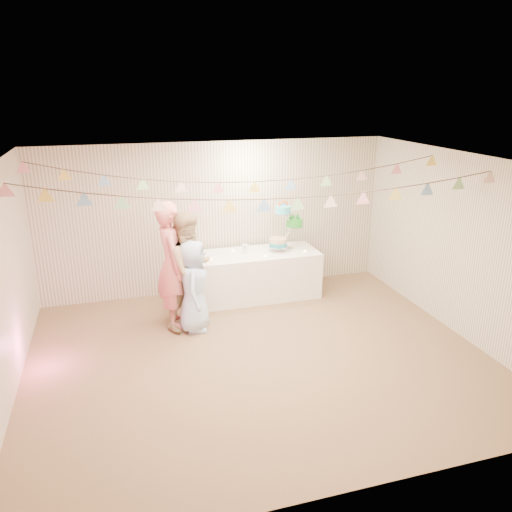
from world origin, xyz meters
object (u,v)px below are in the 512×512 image
object	(u,v)px
cake_stand	(286,229)
person_child	(194,286)
table	(256,275)
person_adult_a	(172,265)
person_adult_b	(190,270)

from	to	relation	value
cake_stand	person_child	bearing A→B (deg)	-150.96
table	person_child	size ratio (longest dim) A/B	1.52
table	person_adult_a	bearing A→B (deg)	-155.92
person_adult_a	person_child	world-z (taller)	person_adult_a
person_adult_b	cake_stand	bearing A→B (deg)	-17.75
person_adult_a	person_child	xyz separation A→B (m)	(0.26, -0.27, -0.27)
cake_stand	person_adult_b	xyz separation A→B (m)	(-1.78, -0.80, -0.27)
cake_stand	person_adult_b	world-z (taller)	person_adult_b
person_adult_a	person_adult_b	size ratio (longest dim) A/B	1.09
cake_stand	person_adult_b	distance (m)	1.97
person_adult_a	person_child	distance (m)	0.46
cake_stand	person_adult_a	world-z (taller)	person_adult_a
person_adult_a	person_child	bearing A→B (deg)	-137.03
person_adult_b	person_child	xyz separation A→B (m)	(0.01, -0.18, -0.19)
table	person_child	world-z (taller)	person_child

